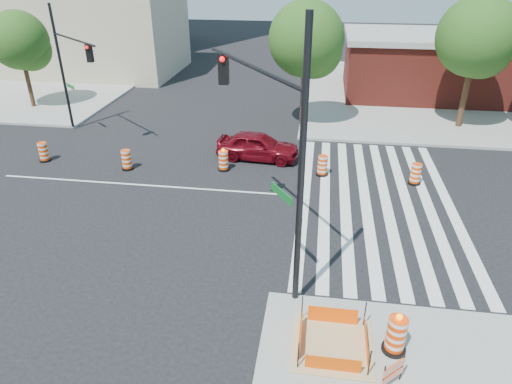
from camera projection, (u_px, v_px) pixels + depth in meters
ground at (141, 185)px, 21.74m from camera, size 120.00×120.00×0.00m
sidewalk_ne at (449, 95)px, 35.17m from camera, size 22.00×22.00×0.15m
sidewalk_nw at (19, 79)px, 39.77m from camera, size 22.00×22.00×0.15m
crosswalk_east at (375, 201)px, 20.34m from camera, size 6.75×13.50×0.01m
lane_centerline at (141, 185)px, 21.74m from camera, size 14.00×0.12×0.01m
excavation_pit at (332, 344)px, 12.60m from camera, size 2.20×2.20×0.90m
brick_storefront at (455, 66)px, 34.13m from camera, size 16.50×8.50×4.60m
beige_midrise at (95, 14)px, 40.22m from camera, size 14.00×10.00×10.00m
red_coupe at (258, 146)px, 24.17m from camera, size 4.47×2.09×1.48m
signal_pole_se at (271, 128)px, 13.51m from camera, size 3.74×5.40×8.51m
signal_pole_nw at (69, 61)px, 25.66m from camera, size 4.23×3.63×7.21m
pit_drum at (396, 336)px, 12.25m from camera, size 0.66×0.66×1.29m
barricade at (393, 372)px, 11.23m from camera, size 0.60×0.56×0.92m
tree_north_b at (20, 44)px, 30.52m from camera, size 3.87×3.87×6.58m
tree_north_c at (307, 43)px, 26.88m from camera, size 4.45×4.45×7.56m
tree_north_d at (477, 41)px, 26.40m from camera, size 4.62×4.62×7.85m
median_drum_1 at (44, 153)px, 24.03m from camera, size 0.60×0.60×1.02m
median_drum_2 at (127, 160)px, 23.12m from camera, size 0.60×0.60×1.02m
median_drum_3 at (223, 161)px, 23.02m from camera, size 0.60×0.60×1.18m
median_drum_4 at (322, 166)px, 22.49m from camera, size 0.60×0.60×1.02m
median_drum_5 at (415, 175)px, 21.64m from camera, size 0.60×0.60×1.02m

